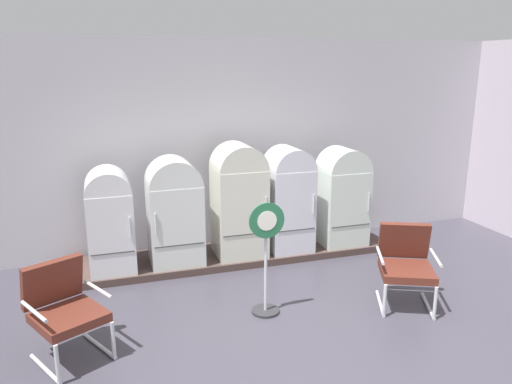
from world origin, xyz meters
The scene contains 11 objects.
ground centered at (0.00, 0.00, -0.03)m, with size 12.00×10.00×0.05m, color #3F3B46.
back_wall centered at (0.00, 3.66, 1.60)m, with size 11.76×0.12×3.17m.
display_plinth centered at (0.00, 3.02, 0.05)m, with size 4.72×0.95×0.10m, color #473630.
refrigerator_0 centered at (-1.72, 2.94, 0.83)m, with size 0.59×0.72×1.37m.
refrigerator_1 centered at (-0.86, 2.91, 0.87)m, with size 0.71×0.67×1.47m.
refrigerator_2 centered at (0.06, 2.93, 0.96)m, with size 0.70×0.70×1.62m.
refrigerator_3 centered at (0.81, 2.91, 0.92)m, with size 0.63×0.66×1.53m.
refrigerator_4 centered at (1.67, 2.89, 0.88)m, with size 0.68×0.62×1.48m.
armchair_left centered at (-2.22, 1.11, 0.52)m, with size 0.85×0.89×0.95m.
armchair_right centered at (1.56, 1.04, 0.52)m, with size 0.83×0.88×0.95m.
sign_stand centered at (-0.09, 1.31, 0.60)m, with size 0.41×0.32×1.33m.
Camera 1 is at (-1.79, -3.55, 2.78)m, focal length 34.48 mm.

